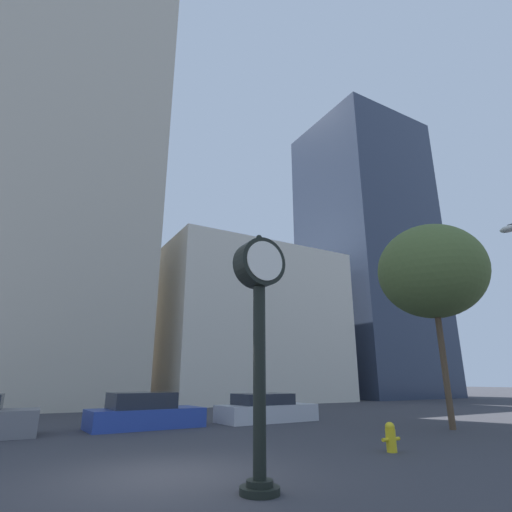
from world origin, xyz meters
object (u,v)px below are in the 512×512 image
street_clock (259,315)px  car_blue (145,413)px  car_silver (266,410)px  bare_tree (432,271)px  fire_hydrant_far (391,437)px

street_clock → car_blue: (0.80, 10.31, -2.42)m
car_blue → car_silver: 5.47m
car_silver → bare_tree: bearing=-55.3°
fire_hydrant_far → street_clock: bearing=-161.1°
street_clock → fire_hydrant_far: bearing=18.9°
car_silver → fire_hydrant_far: (-1.22, -8.36, -0.14)m
street_clock → bare_tree: size_ratio=0.56×
street_clock → car_silver: 12.12m
street_clock → car_blue: street_clock is taller
car_blue → fire_hydrant_far: bearing=-67.0°
car_silver → bare_tree: size_ratio=0.56×
street_clock → car_silver: street_clock is taller
car_blue → car_silver: car_blue is taller
car_blue → car_silver: bearing=-5.7°
fire_hydrant_far → bare_tree: (5.85, 2.30, 5.84)m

